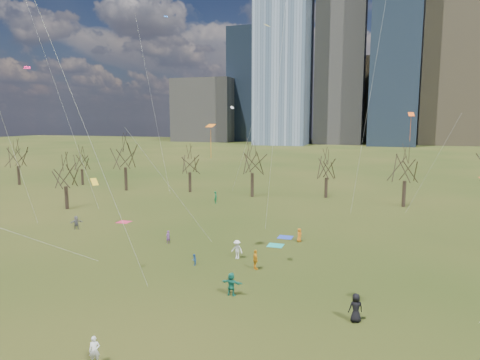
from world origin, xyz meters
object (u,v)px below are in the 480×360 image
(blanket_navy, at_px, (285,237))
(blanket_teal, at_px, (275,245))
(blanket_crimson, at_px, (124,222))
(person_1, at_px, (95,350))
(person_4, at_px, (255,260))

(blanket_navy, bearing_deg, blanket_teal, -95.36)
(blanket_crimson, height_order, person_1, person_1)
(blanket_teal, relative_size, blanket_crimson, 1.00)
(blanket_teal, height_order, blanket_navy, same)
(blanket_teal, bearing_deg, person_4, -90.15)
(blanket_navy, xyz_separation_m, person_4, (-0.34, -10.88, 0.87))
(blanket_crimson, xyz_separation_m, person_1, (16.66, -28.17, 0.77))
(blanket_crimson, height_order, person_4, person_4)
(blanket_crimson, relative_size, person_1, 1.02)
(blanket_teal, xyz_separation_m, person_1, (-4.19, -24.26, 0.77))
(blanket_navy, distance_m, blanket_crimson, 21.17)
(blanket_navy, xyz_separation_m, blanket_crimson, (-21.17, 0.54, 0.00))
(blanket_navy, height_order, person_4, person_4)
(blanket_navy, bearing_deg, person_4, -91.77)
(blanket_teal, bearing_deg, blanket_navy, 84.64)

